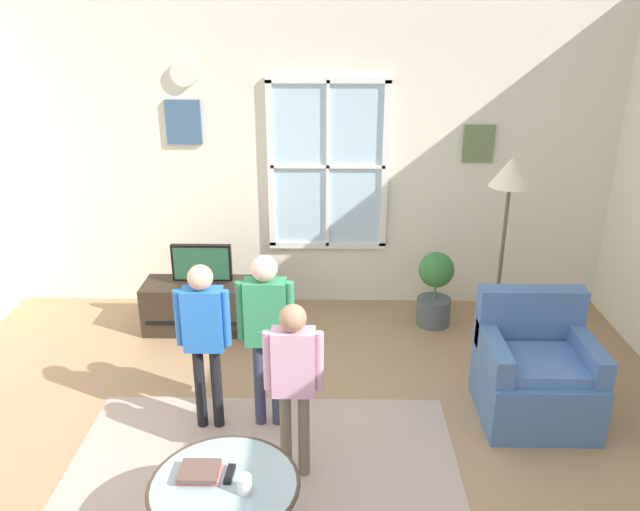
{
  "coord_description": "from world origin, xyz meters",
  "views": [
    {
      "loc": [
        0.25,
        -3.01,
        2.71
      ],
      "look_at": [
        0.17,
        0.94,
        1.17
      ],
      "focal_mm": 34.95,
      "sensor_mm": 36.0,
      "label": 1
    }
  ],
  "objects": [
    {
      "name": "area_rug",
      "position": [
        -0.18,
        -0.12,
        0.0
      ],
      "size": [
        2.5,
        2.15,
        0.01
      ],
      "primitive_type": "cube",
      "color": "tan",
      "rests_on": "ground_plane"
    },
    {
      "name": "back_wall",
      "position": [
        0.0,
        2.75,
        1.48
      ],
      "size": [
        5.73,
        0.17,
        2.96
      ],
      "color": "silver",
      "rests_on": "ground_plane"
    },
    {
      "name": "ground_plane",
      "position": [
        0.0,
        0.0,
        -0.01
      ],
      "size": [
        6.33,
        5.99,
        0.02
      ],
      "primitive_type": "cube",
      "color": "#9E7A56"
    },
    {
      "name": "book_stack",
      "position": [
        -0.44,
        -0.4,
        0.46
      ],
      "size": [
        0.22,
        0.17,
        0.05
      ],
      "color": "#C26970",
      "rests_on": "coffee_table"
    },
    {
      "name": "potted_plant_by_window",
      "position": [
        1.2,
        2.2,
        0.37
      ],
      "size": [
        0.32,
        0.32,
        0.71
      ],
      "color": "#4C565B",
      "rests_on": "ground_plane"
    },
    {
      "name": "person_blue_shirt",
      "position": [
        -0.59,
        0.63,
        0.76
      ],
      "size": [
        0.37,
        0.17,
        1.22
      ],
      "color": "black",
      "rests_on": "ground_plane"
    },
    {
      "name": "floor_lamp",
      "position": [
        1.59,
        1.57,
        1.43
      ],
      "size": [
        0.32,
        0.32,
        1.71
      ],
      "color": "black",
      "rests_on": "ground_plane"
    },
    {
      "name": "tv_stand",
      "position": [
        -0.9,
        2.07,
        0.23
      ],
      "size": [
        1.08,
        0.43,
        0.45
      ],
      "color": "#2D2319",
      "rests_on": "ground_plane"
    },
    {
      "name": "person_pink_shirt",
      "position": [
        0.03,
        0.15,
        0.74
      ],
      "size": [
        0.35,
        0.16,
        1.18
      ],
      "color": "#726656",
      "rests_on": "ground_plane"
    },
    {
      "name": "remote_near_books",
      "position": [
        -0.28,
        -0.39,
        0.45
      ],
      "size": [
        0.05,
        0.14,
        0.02
      ],
      "primitive_type": "cube",
      "rotation": [
        0.0,
        0.0,
        -0.05
      ],
      "color": "black",
      "rests_on": "coffee_table"
    },
    {
      "name": "cup",
      "position": [
        -0.18,
        -0.5,
        0.48
      ],
      "size": [
        0.08,
        0.08,
        0.1
      ],
      "primitive_type": "cylinder",
      "color": "white",
      "rests_on": "coffee_table"
    },
    {
      "name": "television",
      "position": [
        -0.9,
        2.07,
        0.64
      ],
      "size": [
        0.53,
        0.08,
        0.37
      ],
      "color": "#4C4C4C",
      "rests_on": "tv_stand"
    },
    {
      "name": "person_green_shirt",
      "position": [
        -0.18,
        0.66,
        0.8
      ],
      "size": [
        0.38,
        0.17,
        1.27
      ],
      "color": "#333851",
      "rests_on": "ground_plane"
    },
    {
      "name": "coffee_table",
      "position": [
        -0.3,
        -0.45,
        0.41
      ],
      "size": [
        0.8,
        0.8,
        0.44
      ],
      "color": "#99B2B7",
      "rests_on": "ground_plane"
    },
    {
      "name": "armchair",
      "position": [
        1.7,
        0.82,
        0.33
      ],
      "size": [
        0.76,
        0.74,
        0.87
      ],
      "color": "#476B9E",
      "rests_on": "ground_plane"
    }
  ]
}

